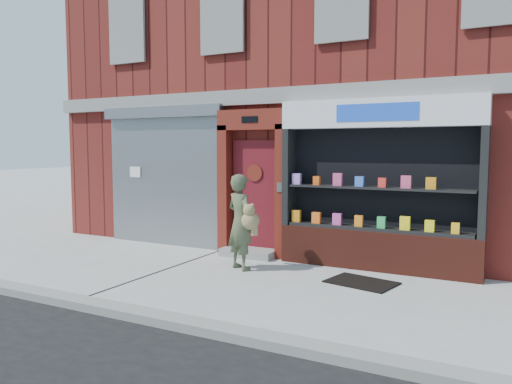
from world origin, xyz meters
The scene contains 8 objects.
ground centered at (0.00, 0.00, 0.00)m, with size 80.00×80.00×0.00m, color #9E9E99.
curb centered at (0.00, -2.15, 0.06)m, with size 60.00×0.30×0.12m, color gray.
building centered at (0.00, 5.99, 4.00)m, with size 12.00×8.16×8.00m.
shutter_bay centered at (-3.00, 1.93, 1.72)m, with size 3.10×0.30×3.04m.
red_door_bay centered at (-0.75, 1.86, 1.46)m, with size 1.52×0.58×2.90m.
pharmacy_bay centered at (1.75, 1.81, 1.37)m, with size 3.50×0.41×3.00m.
woman centered at (-0.37, 0.71, 0.85)m, with size 0.75×0.62×1.69m.
doormat centered at (1.77, 0.80, 0.01)m, with size 1.03×0.72×0.03m, color black.
Camera 1 is at (3.90, -6.87, 2.16)m, focal length 35.00 mm.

